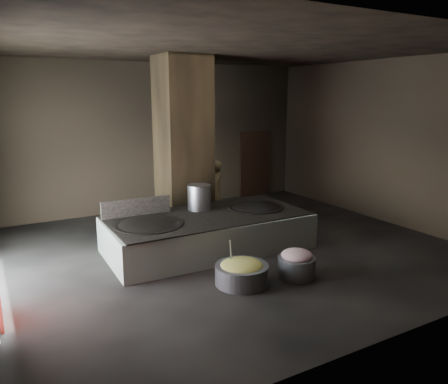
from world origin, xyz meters
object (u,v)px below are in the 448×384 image
cook (215,192)px  meat_basin (296,267)px  veg_basin (242,274)px  wok_right (256,210)px  hearth_platform (208,233)px  stock_pot (199,197)px  wok_left (149,228)px

cook → meat_basin: 4.18m
veg_basin → wok_right: bearing=50.9°
hearth_platform → meat_basin: bearing=-69.5°
hearth_platform → cook: size_ratio=2.59×
wok_right → meat_basin: size_ratio=1.82×
cook → veg_basin: 4.19m
hearth_platform → meat_basin: hearth_platform is taller
hearth_platform → stock_pot: (0.05, 0.55, 0.73)m
hearth_platform → wok_right: 1.40m
veg_basin → stock_pot: bearing=81.6°
cook → veg_basin: size_ratio=1.74×
wok_left → wok_right: 2.80m
stock_pot → meat_basin: bearing=-75.5°
meat_basin → wok_left: bearing=135.1°
wok_right → cook: size_ratio=0.76×
wok_left → cook: bearing=35.9°
stock_pot → veg_basin: size_ratio=0.59×
wok_left → stock_pot: size_ratio=2.42×
hearth_platform → wok_right: bearing=3.7°
hearth_platform → meat_basin: size_ratio=6.21×
wok_left → hearth_platform: bearing=2.0°
stock_pot → meat_basin: stock_pot is taller
hearth_platform → cook: (1.16, 1.84, 0.49)m
wok_right → veg_basin: size_ratio=1.32×
stock_pot → veg_basin: bearing=-98.4°
wok_left → stock_pot: 1.66m
wok_right → stock_pot: bearing=159.0°
hearth_platform → stock_pot: bearing=86.4°
stock_pot → hearth_platform: bearing=-95.2°
cook → hearth_platform: bearing=31.3°
hearth_platform → wok_left: 1.49m
wok_right → hearth_platform: bearing=-177.9°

